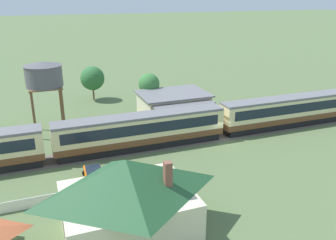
{
  "coord_description": "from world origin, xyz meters",
  "views": [
    {
      "loc": [
        -21.51,
        -37.47,
        17.96
      ],
      "look_at": [
        -6.77,
        1.3,
        3.11
      ],
      "focal_mm": 38.0,
      "sensor_mm": 36.0,
      "label": 1
    }
  ],
  "objects_px": {
    "yard_tree_0": "(149,84)",
    "parked_car_orange_2": "(94,175)",
    "yard_tree_1": "(92,78)",
    "passenger_train": "(144,129)",
    "station_building": "(173,105)",
    "cottage_dark_green_roof": "(127,196)",
    "water_tower": "(44,75)"
  },
  "relations": [
    {
      "from": "yard_tree_0",
      "to": "parked_car_orange_2",
      "type": "bearing_deg",
      "value": -121.71
    },
    {
      "from": "yard_tree_1",
      "to": "passenger_train",
      "type": "bearing_deg",
      "value": -84.52
    },
    {
      "from": "station_building",
      "to": "cottage_dark_green_roof",
      "type": "xyz_separation_m",
      "value": [
        -13.56,
        -24.68,
        1.37
      ]
    },
    {
      "from": "passenger_train",
      "to": "parked_car_orange_2",
      "type": "bearing_deg",
      "value": -139.77
    },
    {
      "from": "passenger_train",
      "to": "parked_car_orange_2",
      "type": "distance_m",
      "value": 9.52
    },
    {
      "from": "passenger_train",
      "to": "cottage_dark_green_roof",
      "type": "relative_size",
      "value": 6.1
    },
    {
      "from": "water_tower",
      "to": "yard_tree_1",
      "type": "bearing_deg",
      "value": 58.86
    },
    {
      "from": "station_building",
      "to": "yard_tree_1",
      "type": "bearing_deg",
      "value": 125.54
    },
    {
      "from": "station_building",
      "to": "cottage_dark_green_roof",
      "type": "height_order",
      "value": "cottage_dark_green_roof"
    },
    {
      "from": "yard_tree_0",
      "to": "station_building",
      "type": "bearing_deg",
      "value": -64.49
    },
    {
      "from": "water_tower",
      "to": "parked_car_orange_2",
      "type": "distance_m",
      "value": 17.35
    },
    {
      "from": "yard_tree_0",
      "to": "yard_tree_1",
      "type": "relative_size",
      "value": 1.0
    },
    {
      "from": "cottage_dark_green_roof",
      "to": "parked_car_orange_2",
      "type": "relative_size",
      "value": 2.56
    },
    {
      "from": "cottage_dark_green_roof",
      "to": "yard_tree_1",
      "type": "bearing_deg",
      "value": 84.37
    },
    {
      "from": "yard_tree_0",
      "to": "cottage_dark_green_roof",
      "type": "bearing_deg",
      "value": -110.98
    },
    {
      "from": "parked_car_orange_2",
      "to": "yard_tree_0",
      "type": "height_order",
      "value": "yard_tree_0"
    },
    {
      "from": "yard_tree_1",
      "to": "parked_car_orange_2",
      "type": "bearing_deg",
      "value": -99.64
    },
    {
      "from": "passenger_train",
      "to": "yard_tree_1",
      "type": "relative_size",
      "value": 10.74
    },
    {
      "from": "passenger_train",
      "to": "cottage_dark_green_roof",
      "type": "bearing_deg",
      "value": -111.33
    },
    {
      "from": "water_tower",
      "to": "cottage_dark_green_roof",
      "type": "xyz_separation_m",
      "value": [
        4.48,
        -24.69,
        -4.62
      ]
    },
    {
      "from": "passenger_train",
      "to": "yard_tree_1",
      "type": "bearing_deg",
      "value": 95.48
    },
    {
      "from": "yard_tree_1",
      "to": "water_tower",
      "type": "bearing_deg",
      "value": -121.14
    },
    {
      "from": "cottage_dark_green_roof",
      "to": "yard_tree_1",
      "type": "relative_size",
      "value": 1.76
    },
    {
      "from": "water_tower",
      "to": "parked_car_orange_2",
      "type": "height_order",
      "value": "water_tower"
    },
    {
      "from": "station_building",
      "to": "parked_car_orange_2",
      "type": "distance_m",
      "value": 21.32
    },
    {
      "from": "passenger_train",
      "to": "cottage_dark_green_roof",
      "type": "xyz_separation_m",
      "value": [
        -5.99,
        -15.35,
        0.93
      ]
    },
    {
      "from": "yard_tree_0",
      "to": "yard_tree_1",
      "type": "xyz_separation_m",
      "value": [
        -7.5,
        8.92,
        -0.37
      ]
    },
    {
      "from": "station_building",
      "to": "yard_tree_0",
      "type": "bearing_deg",
      "value": 115.51
    },
    {
      "from": "water_tower",
      "to": "yard_tree_0",
      "type": "xyz_separation_m",
      "value": [
        15.76,
        4.75,
        -3.64
      ]
    },
    {
      "from": "passenger_train",
      "to": "yard_tree_1",
      "type": "height_order",
      "value": "yard_tree_1"
    },
    {
      "from": "water_tower",
      "to": "cottage_dark_green_roof",
      "type": "relative_size",
      "value": 0.92
    },
    {
      "from": "water_tower",
      "to": "yard_tree_1",
      "type": "distance_m",
      "value": 16.47
    }
  ]
}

